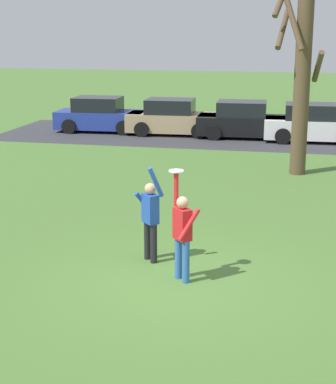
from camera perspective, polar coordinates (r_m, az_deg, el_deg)
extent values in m
plane|color=#4C7533|center=(12.02, 0.74, -8.09)|extent=(120.00, 120.00, 0.00)
cylinder|color=#3366B7|center=(11.80, 1.64, -6.39)|extent=(0.14, 0.14, 0.82)
cylinder|color=#3366B7|center=(12.01, 0.96, -6.01)|extent=(0.14, 0.14, 0.82)
cube|color=red|center=(11.67, 1.32, -2.94)|extent=(0.41, 0.41, 0.60)
sphere|color=tan|center=(11.55, 1.33, -0.97)|extent=(0.23, 0.23, 0.23)
cylinder|color=red|center=(11.48, 1.93, -3.00)|extent=(0.38, 0.39, 0.59)
cylinder|color=red|center=(11.68, 0.74, 0.30)|extent=(0.09, 0.09, 0.66)
cylinder|color=black|center=(12.99, -1.89, -4.39)|extent=(0.14, 0.14, 0.82)
cylinder|color=black|center=(12.77, -1.31, -4.72)|extent=(0.14, 0.14, 0.82)
cube|color=#234CB2|center=(12.66, -1.62, -1.52)|extent=(0.41, 0.41, 0.60)
sphere|color=tan|center=(12.55, -1.64, 0.30)|extent=(0.23, 0.23, 0.23)
cylinder|color=#234CB2|center=(12.84, -2.12, -1.08)|extent=(0.38, 0.39, 0.59)
cylinder|color=#234CB2|center=(12.32, -1.13, 0.91)|extent=(0.29, 0.28, 0.65)
cylinder|color=white|center=(11.60, 0.75, 1.93)|extent=(0.28, 0.28, 0.02)
cube|color=#233893|center=(29.41, -6.09, 6.58)|extent=(4.18, 1.98, 0.80)
cube|color=black|center=(29.36, -6.41, 7.97)|extent=(2.17, 1.73, 0.64)
cylinder|color=black|center=(30.00, -3.25, 6.37)|extent=(0.67, 0.25, 0.66)
cylinder|color=black|center=(28.25, -4.09, 5.84)|extent=(0.67, 0.25, 0.66)
cylinder|color=black|center=(30.67, -7.91, 6.44)|extent=(0.67, 0.25, 0.66)
cylinder|color=black|center=(28.96, -9.00, 5.92)|extent=(0.67, 0.25, 0.66)
cube|color=tan|center=(28.40, 0.49, 6.37)|extent=(4.18, 1.98, 0.80)
cube|color=black|center=(28.33, 0.19, 7.82)|extent=(2.17, 1.73, 0.64)
cylinder|color=black|center=(29.15, 3.26, 6.13)|extent=(0.67, 0.25, 0.66)
cylinder|color=black|center=(27.36, 2.82, 5.57)|extent=(0.67, 0.25, 0.66)
cylinder|color=black|center=(29.55, -1.67, 6.26)|extent=(0.67, 0.25, 0.66)
cylinder|color=black|center=(27.78, -2.42, 5.72)|extent=(0.67, 0.25, 0.66)
cube|color=black|center=(27.72, 7.01, 6.06)|extent=(4.18, 1.98, 0.80)
cube|color=black|center=(27.63, 6.75, 7.55)|extent=(2.17, 1.73, 0.64)
cylinder|color=black|center=(28.63, 9.65, 5.79)|extent=(0.67, 0.25, 0.66)
cylinder|color=black|center=(26.83, 9.62, 5.20)|extent=(0.67, 0.25, 0.66)
cylinder|color=black|center=(28.74, 4.55, 5.99)|extent=(0.67, 0.25, 0.66)
cylinder|color=black|center=(26.95, 4.18, 5.41)|extent=(0.67, 0.25, 0.66)
cube|color=white|center=(27.29, 13.11, 5.65)|extent=(4.18, 1.98, 0.80)
cube|color=black|center=(27.19, 12.88, 7.17)|extent=(2.17, 1.73, 0.64)
cylinder|color=black|center=(28.18, 10.40, 5.62)|extent=(0.67, 0.25, 0.66)
cylinder|color=black|center=(26.38, 10.42, 5.01)|extent=(0.67, 0.25, 0.66)
cube|color=#38383D|center=(27.86, 6.64, 4.98)|extent=(21.64, 6.40, 0.01)
cylinder|color=brown|center=(20.67, 12.13, 10.27)|extent=(0.52, 0.52, 6.36)
cylinder|color=brown|center=(20.31, 11.31, 15.07)|extent=(0.87, 0.97, 1.83)
cylinder|color=brown|center=(20.74, 10.42, 14.40)|extent=(0.40, 1.50, 1.28)
cylinder|color=brown|center=(20.74, 13.50, 11.05)|extent=(0.37, 1.09, 1.05)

